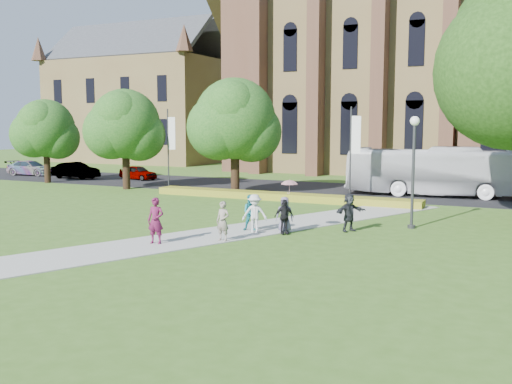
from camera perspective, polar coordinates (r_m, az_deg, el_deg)
The scene contains 24 objects.
ground at distance 24.37m, azimuth -5.28°, elevation -4.76°, with size 160.00×160.00×0.00m, color #3C611D.
road at distance 42.61m, azimuth 8.54°, elevation 0.16°, with size 160.00×10.00×0.02m, color black.
footpath at distance 25.22m, azimuth -4.12°, elevation -4.31°, with size 3.20×30.00×0.04m, color #B2B2A8.
flower_hedge at distance 36.89m, azimuth 2.50°, elevation -0.45°, with size 18.00×1.40×0.45m, color #B29B23.
cathedral at distance 60.85m, azimuth 23.77°, elevation 13.89°, with size 52.60×18.25×28.00m.
building_west at distance 77.87m, azimuth -11.26°, elevation 9.85°, with size 22.00×14.00×18.30m.
streetlamp at distance 27.48m, azimuth 15.48°, elevation 3.27°, with size 0.44×0.44×5.24m.
street_tree_0 at distance 43.96m, azimuth -12.97°, elevation 6.62°, with size 5.20×5.20×7.50m.
street_tree_1 at distance 39.48m, azimuth -2.12°, elevation 7.30°, with size 5.60×5.60×8.05m.
street_tree_2 at distance 50.73m, azimuth -20.30°, elevation 5.98°, with size 4.80×4.80×6.95m.
banner_pole_0 at distance 37.16m, azimuth 9.60°, elevation 4.41°, with size 0.70×0.10×6.00m.
banner_pole_1 at distance 43.12m, azimuth -8.66°, elevation 4.74°, with size 0.70×0.10×6.00m.
tour_coach at distance 40.52m, azimuth 17.56°, elevation 1.97°, with size 2.80×11.98×3.34m, color white.
car_0 at distance 51.33m, azimuth -11.72°, elevation 1.92°, with size 1.47×3.66×1.25m, color gray.
car_1 at distance 53.75m, azimuth -17.57°, elevation 2.07°, with size 1.54×4.42×1.46m, color gray.
car_2 at distance 58.72m, azimuth -21.60°, elevation 2.25°, with size 1.95×4.79×1.39m, color gray.
pedestrian_0 at distance 23.48m, azimuth -10.00°, elevation -2.83°, with size 0.69×0.45×1.89m, color #5B1438.
pedestrian_1 at distance 25.96m, azimuth -0.46°, elevation -2.07°, with size 0.80×0.63×1.65m, color #197680.
pedestrian_2 at distance 25.50m, azimuth -0.14°, elevation -2.16°, with size 1.11×0.64×1.72m, color silver.
pedestrian_3 at distance 25.22m, azimuth 2.82°, elevation -2.49°, with size 0.89×0.37×1.53m, color black.
pedestrian_4 at distance 25.58m, azimuth 2.88°, elevation -2.27°, with size 0.79×0.51×1.61m, color slate.
pedestrian_5 at distance 26.18m, azimuth 9.30°, elevation -2.00°, with size 1.61×0.51×1.74m, color #222529.
pedestrian_6 at distance 23.72m, azimuth -3.33°, elevation -2.92°, with size 0.61×0.40×1.66m, color gray.
parasol at distance 25.45m, azimuth 3.36°, elevation 0.26°, with size 0.75×0.75×0.66m, color #DB9AB6.
Camera 1 is at (12.20, -20.53, 4.86)m, focal length 40.00 mm.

